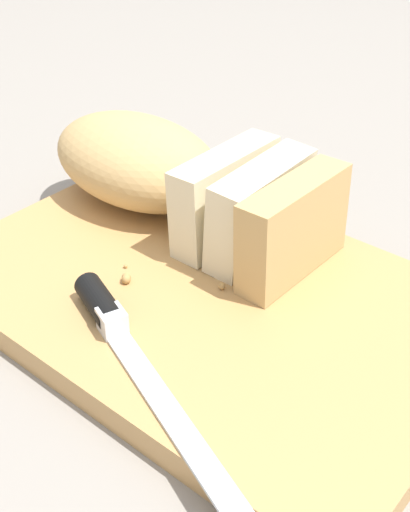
# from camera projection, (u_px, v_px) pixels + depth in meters

# --- Properties ---
(ground_plane) EXTENTS (3.00, 3.00, 0.00)m
(ground_plane) POSITION_uv_depth(u_px,v_px,m) (205.00, 308.00, 0.56)
(ground_plane) COLOR gray
(cutting_board) EXTENTS (0.44, 0.29, 0.02)m
(cutting_board) POSITION_uv_depth(u_px,v_px,m) (205.00, 297.00, 0.56)
(cutting_board) COLOR tan
(cutting_board) RESTS_ON ground_plane
(bread_loaf) EXTENTS (0.30, 0.12, 0.08)m
(bread_loaf) POSITION_uv_depth(u_px,v_px,m) (174.00, 176.00, 0.62)
(bread_loaf) COLOR tan
(bread_loaf) RESTS_ON cutting_board
(bread_knife) EXTENTS (0.25, 0.10, 0.02)m
(bread_knife) POSITION_uv_depth(u_px,v_px,m) (118.00, 331.00, 0.49)
(bread_knife) COLOR silver
(bread_knife) RESTS_ON cutting_board
(crumb_near_knife) EXTENTS (0.01, 0.01, 0.01)m
(crumb_near_knife) POSITION_uv_depth(u_px,v_px,m) (126.00, 277.00, 0.55)
(crumb_near_knife) COLOR tan
(crumb_near_knife) RESTS_ON cutting_board
(crumb_near_loaf) EXTENTS (0.00, 0.00, 0.00)m
(crumb_near_loaf) POSITION_uv_depth(u_px,v_px,m) (126.00, 266.00, 0.57)
(crumb_near_loaf) COLOR tan
(crumb_near_loaf) RESTS_ON cutting_board
(crumb_stray_left) EXTENTS (0.01, 0.01, 0.01)m
(crumb_stray_left) POSITION_uv_depth(u_px,v_px,m) (126.00, 279.00, 0.55)
(crumb_stray_left) COLOR tan
(crumb_stray_left) RESTS_ON cutting_board
(crumb_stray_right) EXTENTS (0.01, 0.01, 0.01)m
(crumb_stray_right) POSITION_uv_depth(u_px,v_px,m) (222.00, 286.00, 0.55)
(crumb_stray_right) COLOR tan
(crumb_stray_right) RESTS_ON cutting_board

